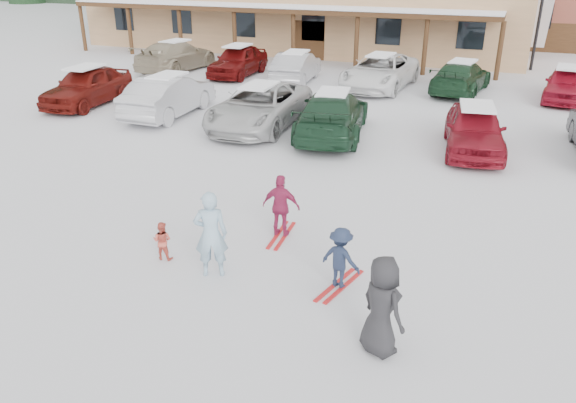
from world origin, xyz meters
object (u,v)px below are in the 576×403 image
at_px(lamp_post, 542,3).
at_px(child_navy, 341,258).
at_px(parked_car_0, 87,86).
at_px(parked_car_8, 238,61).
at_px(parked_car_7, 176,56).
at_px(parked_car_10, 380,72).
at_px(child_magenta, 281,206).
at_px(adult_skier, 211,234).
at_px(parked_car_1, 169,96).
at_px(parked_car_2, 260,106).
at_px(parked_car_4, 474,129).
at_px(parked_car_9, 296,67).
at_px(parked_car_3, 332,114).
at_px(parked_car_11, 461,77).
at_px(parked_car_12, 567,84).
at_px(bystander_dark, 382,306).
at_px(toddler_red, 162,241).

height_order(lamp_post, child_navy, lamp_post).
bearing_deg(child_navy, parked_car_0, -21.04).
bearing_deg(parked_car_8, parked_car_7, 178.27).
height_order(child_navy, parked_car_10, parked_car_10).
xyz_separation_m(child_magenta, parked_car_10, (-1.41, 15.57, 0.05)).
bearing_deg(adult_skier, parked_car_1, -78.96).
bearing_deg(parked_car_0, parked_car_2, -6.48).
relative_size(parked_car_4, parked_car_9, 0.99).
bearing_deg(parked_car_10, parked_car_7, -176.79).
xyz_separation_m(parked_car_3, parked_car_11, (3.39, 8.44, -0.07)).
bearing_deg(parked_car_12, child_navy, -99.12).
height_order(parked_car_1, parked_car_12, parked_car_1).
bearing_deg(child_navy, adult_skier, 25.28).
relative_size(bystander_dark, parked_car_7, 0.31).
distance_m(toddler_red, parked_car_11, 18.30).
bearing_deg(parked_car_2, parked_car_9, 99.49).
bearing_deg(parked_car_7, child_magenta, 131.84).
xyz_separation_m(parked_car_7, parked_car_11, (14.66, 0.20, -0.08)).
height_order(child_navy, parked_car_11, parked_car_11).
distance_m(lamp_post, parked_car_10, 10.25).
bearing_deg(parked_car_9, parked_car_3, 112.65).
xyz_separation_m(toddler_red, child_magenta, (1.87, 1.83, 0.31)).
bearing_deg(parked_car_10, parked_car_3, -84.06).
bearing_deg(bystander_dark, parked_car_9, -29.90).
relative_size(child_navy, parked_car_9, 0.28).
xyz_separation_m(child_navy, parked_car_4, (1.63, 9.15, 0.13)).
relative_size(bystander_dark, parked_car_10, 0.30).
distance_m(lamp_post, parked_car_2, 17.99).
relative_size(lamp_post, bystander_dark, 3.60).
relative_size(parked_car_8, parked_car_10, 0.81).
xyz_separation_m(bystander_dark, parked_car_0, (-14.81, 11.15, -0.05)).
distance_m(parked_car_1, parked_car_4, 11.27).
relative_size(parked_car_3, parked_car_9, 1.20).
relative_size(adult_skier, parked_car_2, 0.32).
height_order(parked_car_7, parked_car_12, parked_car_7).
distance_m(bystander_dark, parked_car_0, 18.54).
height_order(child_magenta, parked_car_1, parked_car_1).
bearing_deg(parked_car_4, adult_skier, -120.62).
xyz_separation_m(parked_car_9, parked_car_10, (4.09, 0.14, 0.05)).
height_order(parked_car_1, parked_car_10, parked_car_1).
relative_size(toddler_red, parked_car_3, 0.16).
bearing_deg(parked_car_4, child_magenta, -121.99).
bearing_deg(parked_car_12, parked_car_0, -150.62).
xyz_separation_m(parked_car_1, parked_car_3, (6.63, -0.26, -0.02)).
bearing_deg(parked_car_1, parked_car_3, 175.44).
relative_size(toddler_red, parked_car_11, 0.17).
distance_m(parked_car_4, parked_car_11, 8.47).
xyz_separation_m(parked_car_3, parked_car_4, (4.63, 0.06, -0.03)).
bearing_deg(toddler_red, bystander_dark, 157.50).
xyz_separation_m(child_magenta, parked_car_1, (-7.84, 7.83, 0.06)).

